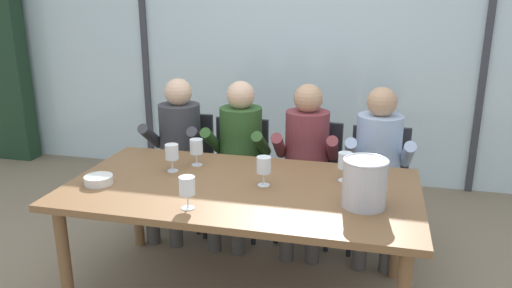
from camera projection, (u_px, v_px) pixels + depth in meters
name	position (u px, v px, depth m)	size (l,w,h in m)	color
ground	(275.00, 225.00, 4.02)	(14.00, 14.00, 0.00)	#847056
window_glass_panel	(302.00, 48.00, 4.75)	(7.23, 0.03, 2.60)	silver
window_mullion_left	(145.00, 44.00, 5.10)	(0.06, 0.06, 2.60)	#38383D
window_mullion_right	(486.00, 52.00, 4.35)	(0.06, 0.06, 2.60)	#38383D
hillside_vineyard	(337.00, 46.00, 8.44)	(13.23, 2.40, 1.89)	#386633
dining_table	(242.00, 197.00, 2.90)	(2.03, 1.08, 0.73)	brown
chair_near_curtain	(185.00, 160.00, 4.04)	(0.46, 0.46, 0.86)	#232328
chair_left_of_center	(239.00, 167.00, 3.88)	(0.44, 0.44, 0.86)	#232328
chair_center	(311.00, 171.00, 3.79)	(0.48, 0.48, 0.86)	#232328
chair_right_of_center	(379.00, 178.00, 3.64)	(0.46, 0.46, 0.86)	#232328
person_charcoal_jacket	(177.00, 146.00, 3.83)	(0.47, 0.62, 1.18)	#38383D
person_olive_shirt	(238.00, 150.00, 3.72)	(0.46, 0.61, 1.18)	#2D5123
person_maroon_top	(306.00, 156.00, 3.60)	(0.48, 0.62, 1.18)	brown
person_pale_blue_shirt	(378.00, 161.00, 3.48)	(0.47, 0.62, 1.18)	#9EB2D1
ice_bucket_primary	(365.00, 182.00, 2.57)	(0.24, 0.24, 0.26)	#B7B7BC
tasting_bowl	(99.00, 180.00, 2.90)	(0.16, 0.16, 0.05)	silver
wine_glass_by_left_taster	(345.00, 162.00, 2.93)	(0.08, 0.08, 0.17)	silver
wine_glass_near_bucket	(172.00, 153.00, 3.09)	(0.08, 0.08, 0.17)	silver
wine_glass_center_pour	(187.00, 187.00, 2.55)	(0.08, 0.08, 0.17)	silver
wine_glass_by_right_taster	(196.00, 148.00, 3.20)	(0.08, 0.08, 0.17)	silver
wine_glass_spare_empty	(264.00, 166.00, 2.86)	(0.08, 0.08, 0.17)	silver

